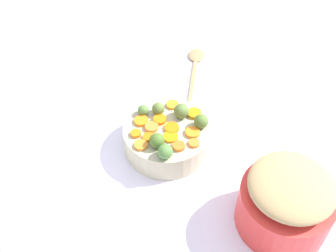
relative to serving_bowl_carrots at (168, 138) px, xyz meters
name	(u,v)px	position (x,y,z in m)	size (l,w,h in m)	color
tabletop	(179,136)	(0.00, 0.06, -0.05)	(2.40, 2.40, 0.02)	white
serving_bowl_carrots	(168,138)	(0.00, 0.00, 0.00)	(0.24, 0.24, 0.08)	#B5B28F
metal_pot	(284,208)	(0.36, -0.03, 0.02)	(0.22, 0.22, 0.12)	red
stuffing_mound	(292,186)	(0.36, -0.03, 0.11)	(0.20, 0.20, 0.06)	tan
carrot_slice_0	(141,121)	(-0.07, -0.02, 0.04)	(0.04, 0.04, 0.01)	orange
carrot_slice_1	(149,137)	(-0.02, -0.06, 0.04)	(0.03, 0.03, 0.01)	orange
carrot_slice_2	(194,143)	(0.09, -0.01, 0.04)	(0.03, 0.03, 0.01)	orange
carrot_slice_3	(172,105)	(-0.04, 0.08, 0.04)	(0.03, 0.03, 0.01)	orange
carrot_slice_4	(172,128)	(0.01, 0.00, 0.04)	(0.04, 0.04, 0.01)	orange
carrot_slice_5	(141,145)	(-0.02, -0.09, 0.04)	(0.04, 0.04, 0.01)	orange
carrot_slice_6	(160,120)	(-0.03, 0.01, 0.04)	(0.04, 0.04, 0.01)	orange
carrot_slice_7	(179,146)	(0.06, -0.04, 0.04)	(0.03, 0.03, 0.01)	orange
carrot_slice_8	(194,113)	(0.03, 0.09, 0.04)	(0.04, 0.04, 0.01)	orange
carrot_slice_9	(152,127)	(-0.04, -0.03, 0.04)	(0.04, 0.04, 0.01)	orange
carrot_slice_10	(136,134)	(-0.06, -0.07, 0.04)	(0.03, 0.03, 0.01)	orange
carrot_slice_11	(171,137)	(0.02, -0.02, 0.04)	(0.04, 0.04, 0.01)	orange
carrot_slice_12	(193,132)	(0.06, 0.02, 0.04)	(0.04, 0.04, 0.01)	orange
brussels_sprout_0	(143,110)	(-0.09, 0.00, 0.05)	(0.03, 0.03, 0.03)	#547A39
brussels_sprout_1	(165,152)	(0.05, -0.08, 0.06)	(0.04, 0.04, 0.04)	#527F3B
brussels_sprout_2	(181,112)	(0.00, 0.05, 0.06)	(0.04, 0.04, 0.04)	#5B7537
brussels_sprout_3	(158,109)	(-0.06, 0.03, 0.06)	(0.03, 0.03, 0.03)	#5C7433
brussels_sprout_4	(200,122)	(0.07, 0.05, 0.06)	(0.04, 0.04, 0.04)	#547230
brussels_sprout_5	(157,141)	(0.01, -0.07, 0.06)	(0.04, 0.04, 0.04)	#4A6C28
wooden_spoon	(195,64)	(-0.14, 0.35, -0.03)	(0.18, 0.29, 0.01)	#A78456
casserole_dish	(11,199)	(-0.18, -0.39, 0.02)	(0.23, 0.23, 0.12)	white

